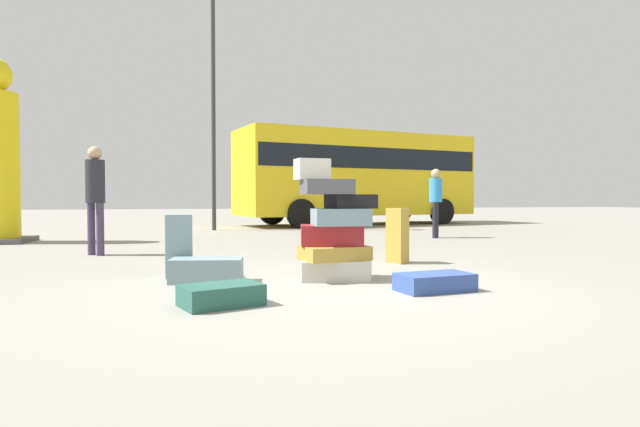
{
  "coord_description": "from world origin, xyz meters",
  "views": [
    {
      "loc": [
        -1.45,
        -5.29,
        0.93
      ],
      "look_at": [
        0.12,
        1.16,
        0.73
      ],
      "focal_mm": 29.33,
      "sensor_mm": 36.0,
      "label": 1
    }
  ],
  "objects": [
    {
      "name": "ground_plane",
      "position": [
        0.0,
        0.0,
        0.0
      ],
      "size": [
        80.0,
        80.0,
        0.0
      ],
      "primitive_type": "plane",
      "color": "gray"
    },
    {
      "name": "suitcase_tower",
      "position": [
        0.11,
        0.44,
        0.53
      ],
      "size": [
        0.93,
        0.69,
        1.37
      ],
      "color": "beige",
      "rests_on": "ground"
    },
    {
      "name": "suitcase_slate_right_side",
      "position": [
        -1.31,
        0.6,
        0.13
      ],
      "size": [
        0.84,
        0.52,
        0.26
      ],
      "primitive_type": "cube",
      "rotation": [
        0.0,
        0.0,
        -0.17
      ],
      "color": "gray",
      "rests_on": "ground"
    },
    {
      "name": "suitcase_navy_foreground_far",
      "position": [
        0.9,
        -0.52,
        0.09
      ],
      "size": [
        0.79,
        0.51,
        0.18
      ],
      "primitive_type": "cube",
      "rotation": [
        0.0,
        0.0,
        0.14
      ],
      "color": "#334F99",
      "rests_on": "ground"
    },
    {
      "name": "suitcase_slate_white_trunk",
      "position": [
        -1.62,
        1.07,
        0.37
      ],
      "size": [
        0.32,
        0.34,
        0.74
      ],
      "primitive_type": "cube",
      "rotation": [
        0.0,
        0.0,
        0.06
      ],
      "color": "gray",
      "rests_on": "ground"
    },
    {
      "name": "suitcase_teal_left_side",
      "position": [
        -1.22,
        -0.74,
        0.09
      ],
      "size": [
        0.77,
        0.62,
        0.19
      ],
      "primitive_type": "cube",
      "rotation": [
        0.0,
        0.0,
        0.33
      ],
      "color": "#26594C",
      "rests_on": "ground"
    },
    {
      "name": "suitcase_tan_upright_blue",
      "position": [
        1.38,
        1.67,
        0.39
      ],
      "size": [
        0.28,
        0.34,
        0.79
      ],
      "primitive_type": "cube",
      "rotation": [
        0.0,
        0.0,
        0.43
      ],
      "color": "#B28C33",
      "rests_on": "ground"
    },
    {
      "name": "person_bearded_onlooker",
      "position": [
        -2.99,
        3.78,
        1.05
      ],
      "size": [
        0.3,
        0.3,
        1.77
      ],
      "rotation": [
        0.0,
        0.0,
        -0.76
      ],
      "color": "#3F334C",
      "rests_on": "ground"
    },
    {
      "name": "person_tourist_with_camera",
      "position": [
        4.05,
        5.89,
        0.96
      ],
      "size": [
        0.3,
        0.31,
        1.61
      ],
      "rotation": [
        0.0,
        0.0,
        -2.13
      ],
      "color": "black",
      "rests_on": "ground"
    },
    {
      "name": "parked_bus",
      "position": [
        4.15,
        12.2,
        1.83
      ],
      "size": [
        8.7,
        4.24,
        3.15
      ],
      "rotation": [
        0.0,
        0.0,
        0.22
      ],
      "color": "yellow",
      "rests_on": "ground"
    },
    {
      "name": "lamp_post",
      "position": [
        -0.86,
        10.04,
        4.56
      ],
      "size": [
        0.36,
        0.36,
        7.15
      ],
      "color": "#333338",
      "rests_on": "ground"
    }
  ]
}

